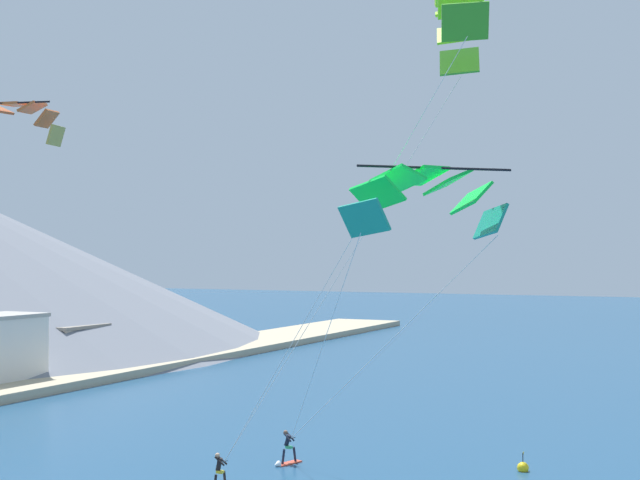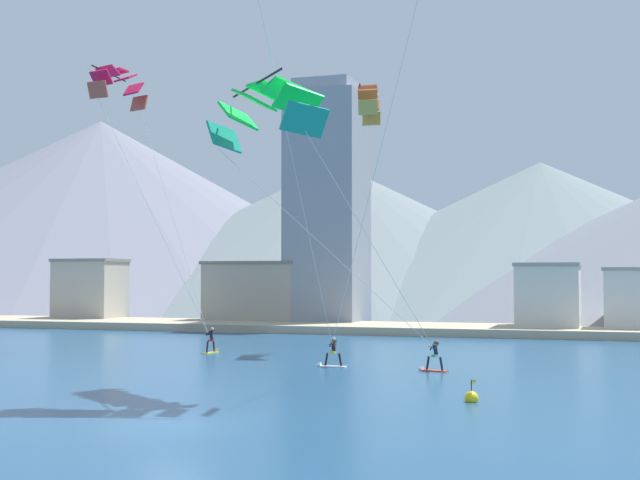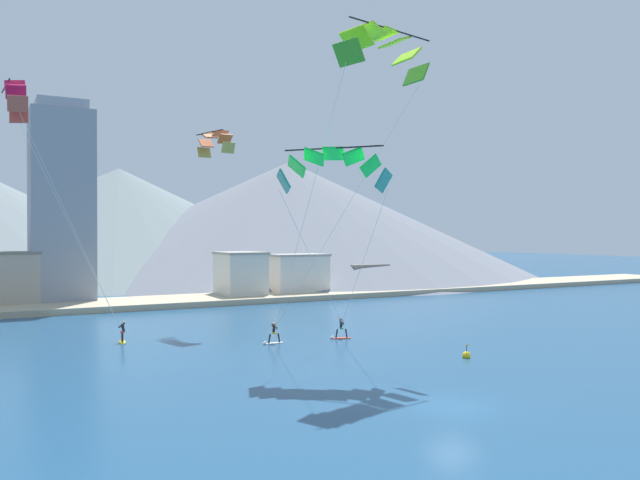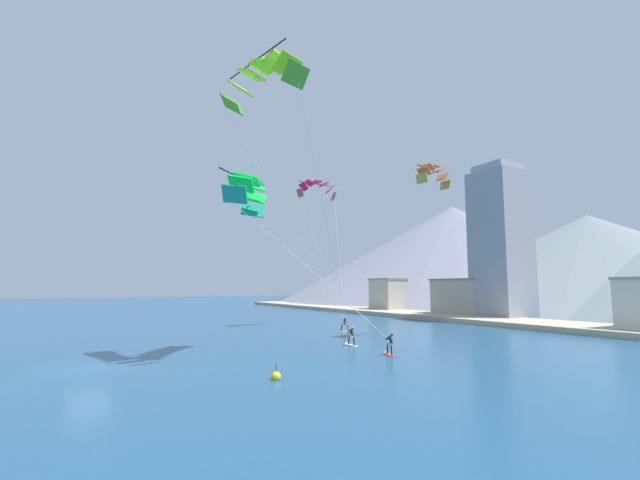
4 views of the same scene
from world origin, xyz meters
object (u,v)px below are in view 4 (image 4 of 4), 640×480
at_px(kitesurfer_mid_center, 350,340).
at_px(parafoil_kite_distant_high_outer, 433,174).
at_px(race_marker_buoy, 276,377).
at_px(kitesurfer_near_trail, 389,348).
at_px(parafoil_kite_mid_center, 263,78).
at_px(parafoil_kite_near_trail, 248,191).
at_px(kitesurfer_near_lead, 346,327).
at_px(parafoil_kite_near_lead, 317,189).

height_order(kitesurfer_mid_center, parafoil_kite_distant_high_outer, parafoil_kite_distant_high_outer).
distance_m(kitesurfer_mid_center, race_marker_buoy, 14.70).
relative_size(kitesurfer_near_trail, parafoil_kite_mid_center, 0.09).
xyz_separation_m(parafoil_kite_near_trail, parafoil_kite_mid_center, (3.49, -0.29, 7.79)).
xyz_separation_m(kitesurfer_mid_center, race_marker_buoy, (9.47, -11.24, -0.33)).
distance_m(kitesurfer_near_lead, parafoil_kite_mid_center, 28.89).
xyz_separation_m(kitesurfer_near_trail, race_marker_buoy, (3.72, -10.90, -0.34)).
bearing_deg(parafoil_kite_mid_center, parafoil_kite_near_lead, 142.00).
height_order(kitesurfer_near_trail, parafoil_kite_mid_center, parafoil_kite_mid_center).
bearing_deg(kitesurfer_mid_center, kitesurfer_near_trail, -3.42).
relative_size(parafoil_kite_near_lead, parafoil_kite_near_trail, 1.43).
height_order(kitesurfer_mid_center, parafoil_kite_near_lead, parafoil_kite_near_lead).
relative_size(kitesurfer_near_trail, race_marker_buoy, 1.75).
height_order(parafoil_kite_near_trail, parafoil_kite_mid_center, parafoil_kite_mid_center).
xyz_separation_m(parafoil_kite_mid_center, parafoil_kite_distant_high_outer, (-4.21, 21.07, -3.44)).
bearing_deg(kitesurfer_near_lead, parafoil_kite_near_lead, 178.35).
xyz_separation_m(kitesurfer_mid_center, parafoil_kite_near_trail, (0.03, -9.60, 12.18)).
xyz_separation_m(kitesurfer_near_lead, kitesurfer_mid_center, (9.93, -6.13, -0.03)).
bearing_deg(kitesurfer_near_trail, parafoil_kite_near_lead, 163.80).
xyz_separation_m(kitesurfer_near_trail, parafoil_kite_near_trail, (-5.72, -9.25, 12.17)).
distance_m(parafoil_kite_near_trail, parafoil_kite_distant_high_outer, 21.24).
bearing_deg(parafoil_kite_near_lead, parafoil_kite_near_trail, -42.69).
xyz_separation_m(kitesurfer_near_trail, parafoil_kite_near_lead, (-23.00, 6.68, 17.70)).
bearing_deg(kitesurfer_near_lead, kitesurfer_near_trail, -22.41).
xyz_separation_m(parafoil_kite_near_trail, parafoil_kite_distant_high_outer, (-0.72, 20.78, 4.35)).
relative_size(kitesurfer_near_lead, parafoil_kite_distant_high_outer, 0.36).
xyz_separation_m(kitesurfer_near_trail, parafoil_kite_distant_high_outer, (-6.44, 11.52, 16.52)).
bearing_deg(parafoil_kite_mid_center, kitesurfer_near_lead, 130.04).
xyz_separation_m(kitesurfer_mid_center, parafoil_kite_near_lead, (-17.24, 6.34, 17.72)).
xyz_separation_m(parafoil_kite_mid_center, race_marker_buoy, (5.95, -1.35, -20.30)).
bearing_deg(parafoil_kite_near_trail, kitesurfer_mid_center, 90.18).
relative_size(kitesurfer_mid_center, parafoil_kite_mid_center, 0.09).
bearing_deg(kitesurfer_near_trail, kitesurfer_mid_center, 176.58).
bearing_deg(kitesurfer_mid_center, parafoil_kite_near_trail, -89.82).
height_order(parafoil_kite_near_trail, race_marker_buoy, parafoil_kite_near_trail).
relative_size(kitesurfer_mid_center, parafoil_kite_near_lead, 0.10).
relative_size(kitesurfer_near_trail, parafoil_kite_distant_high_outer, 0.36).
height_order(kitesurfer_near_trail, parafoil_kite_distant_high_outer, parafoil_kite_distant_high_outer).
bearing_deg(kitesurfer_mid_center, kitesurfer_near_lead, 148.34).
height_order(kitesurfer_near_lead, parafoil_kite_mid_center, parafoil_kite_mid_center).
bearing_deg(kitesurfer_near_lead, race_marker_buoy, -41.82).
relative_size(kitesurfer_mid_center, parafoil_kite_distant_high_outer, 0.36).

